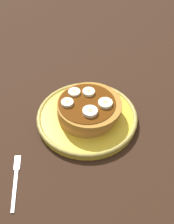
{
  "coord_description": "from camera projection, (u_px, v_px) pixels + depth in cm",
  "views": [
    {
      "loc": [
        -50.06,
        -5.94,
        55.09
      ],
      "look_at": [
        0.0,
        0.0,
        2.83
      ],
      "focal_mm": 50.47,
      "sensor_mm": 36.0,
      "label": 1
    }
  ],
  "objects": [
    {
      "name": "ground_plane",
      "position": [
        87.0,
        124.0,
        0.76
      ],
      "size": [
        140.0,
        140.0,
        3.0
      ],
      "primitive_type": "cube",
      "color": "black"
    },
    {
      "name": "pancake_stack",
      "position": [
        88.0,
        109.0,
        0.72
      ],
      "size": [
        14.87,
        15.18,
        4.26
      ],
      "color": "#B67D36",
      "rests_on": "plate"
    },
    {
      "name": "banana_slice_1",
      "position": [
        67.0,
        103.0,
        0.7
      ],
      "size": [
        2.78,
        2.78,
        0.9
      ],
      "color": "beige",
      "rests_on": "pancake_stack"
    },
    {
      "name": "banana_slice_3",
      "position": [
        74.0,
        92.0,
        0.73
      ],
      "size": [
        2.83,
        2.83,
        0.74
      ],
      "color": "#F3EBC2",
      "rests_on": "pancake_stack"
    },
    {
      "name": "fork",
      "position": [
        16.0,
        179.0,
        0.63
      ],
      "size": [
        12.95,
        3.41,
        0.5
      ],
      "color": "silver",
      "rests_on": "ground_plane"
    },
    {
      "name": "plate",
      "position": [
        87.0,
        117.0,
        0.74
      ],
      "size": [
        23.66,
        23.66,
        1.88
      ],
      "color": "yellow",
      "rests_on": "ground_plane"
    },
    {
      "name": "banana_slice_0",
      "position": [
        105.0,
        104.0,
        0.7
      ],
      "size": [
        3.24,
        3.24,
        0.96
      ],
      "color": "#F0F2C4",
      "rests_on": "pancake_stack"
    },
    {
      "name": "banana_slice_2",
      "position": [
        90.0,
        112.0,
        0.68
      ],
      "size": [
        3.34,
        3.34,
        1.03
      ],
      "color": "#ECE4C5",
      "rests_on": "pancake_stack"
    },
    {
      "name": "banana_slice_4",
      "position": [
        91.0,
        92.0,
        0.72
      ],
      "size": [
        2.86,
        2.86,
        0.89
      ],
      "color": "#F5E7BA",
      "rests_on": "pancake_stack"
    }
  ]
}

